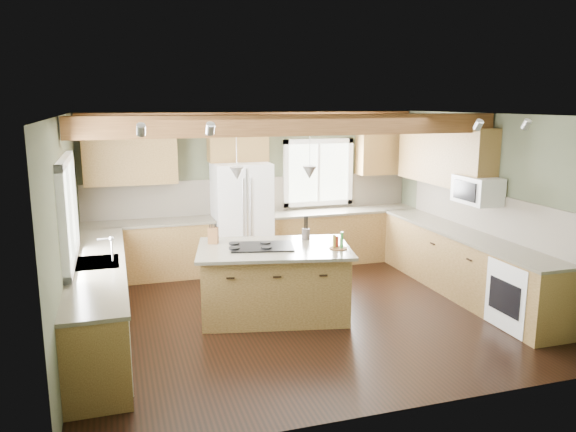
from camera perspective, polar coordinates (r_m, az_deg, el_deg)
name	(u,v)px	position (r m, az deg, el deg)	size (l,w,h in m)	color
floor	(300,314)	(7.53, 1.28, -9.95)	(5.60, 5.60, 0.00)	black
ceiling	(301,115)	(7.00, 1.37, 10.25)	(5.60, 5.60, 0.00)	silver
wall_back	(254,189)	(9.52, -3.50, 2.71)	(5.60, 5.60, 0.00)	#414833
wall_left	(66,233)	(6.81, -21.60, -1.63)	(5.00, 5.00, 0.00)	#414833
wall_right	(487,206)	(8.46, 19.60, 0.95)	(5.00, 5.00, 0.00)	#414833
ceiling_beam	(299,125)	(7.10, 1.11, 9.22)	(5.55, 0.26, 0.26)	#4D2D16
soffit_trim	(254,115)	(9.31, -3.45, 10.18)	(5.55, 0.20, 0.10)	#4D2D16
backsplash_back	(254,195)	(9.52, -3.47, 2.16)	(5.58, 0.03, 0.58)	brown
backsplash_right	(484,212)	(8.51, 19.28, 0.41)	(0.03, 3.70, 0.58)	brown
base_cab_back_left	(149,251)	(9.14, -13.95, -3.49)	(2.02, 0.60, 0.88)	brown
counter_back_left	(147,223)	(9.04, -14.09, -0.67)	(2.06, 0.64, 0.04)	#494335
base_cab_back_right	(341,237)	(9.87, 5.42, -2.10)	(2.62, 0.60, 0.88)	brown
counter_back_right	(342,211)	(9.77, 5.47, 0.53)	(2.66, 0.64, 0.04)	#494335
base_cab_left	(99,301)	(7.08, -18.61, -8.20)	(0.60, 3.70, 0.88)	brown
counter_left	(97,264)	(6.94, -18.86, -4.62)	(0.64, 3.74, 0.04)	#494335
base_cab_right	(463,265)	(8.52, 17.39, -4.79)	(0.60, 3.70, 0.88)	brown
counter_right	(465,234)	(8.40, 17.57, -1.77)	(0.64, 3.74, 0.04)	#494335
upper_cab_back_left	(130,155)	(9.00, -15.74, 5.96)	(1.40, 0.35, 0.90)	brown
upper_cab_over_fridge	(238,140)	(9.19, -5.13, 7.71)	(0.96, 0.35, 0.70)	brown
upper_cab_right	(444,155)	(9.01, 15.56, 5.98)	(0.35, 2.20, 0.90)	brown
upper_cab_back_corner	(383,148)	(10.08, 9.59, 6.79)	(0.90, 0.35, 0.90)	brown
window_left	(67,211)	(6.81, -21.56, 0.52)	(0.04, 1.60, 1.05)	white
window_back	(318,172)	(9.80, 3.07, 4.45)	(1.10, 0.04, 1.00)	white
sink	(97,263)	(6.94, -18.86, -4.58)	(0.50, 0.65, 0.03)	#262628
faucet	(112,250)	(6.90, -17.44, -3.33)	(0.02, 0.02, 0.28)	#B2B2B7
dishwasher	(98,347)	(5.87, -18.71, -12.46)	(0.60, 0.60, 0.84)	white
oven	(525,295)	(7.54, 22.95, -7.39)	(0.60, 0.72, 0.84)	white
microwave	(478,190)	(8.25, 18.70, 2.52)	(0.40, 0.70, 0.38)	white
pendant_left	(237,173)	(7.04, -5.21, 4.33)	(0.18, 0.18, 0.16)	#B2B2B7
pendant_right	(310,173)	(7.10, 2.20, 4.44)	(0.18, 0.18, 0.16)	#B2B2B7
refrigerator	(242,218)	(9.16, -4.72, -0.20)	(0.90, 0.74, 1.80)	white
island	(274,283)	(7.37, -1.43, -6.78)	(1.83, 1.12, 0.88)	brown
island_top	(274,249)	(7.24, -1.45, -3.32)	(1.95, 1.24, 0.04)	#494335
cooktop	(262,247)	(7.23, -2.66, -3.12)	(0.79, 0.53, 0.02)	black
knife_block	(213,236)	(7.45, -7.60, -1.99)	(0.13, 0.10, 0.21)	brown
utensil_crock	(306,234)	(7.62, 1.83, -1.85)	(0.11, 0.11, 0.15)	#38322D
bottle_tray	(338,241)	(7.15, 5.15, -2.53)	(0.23, 0.23, 0.21)	brown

